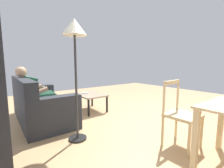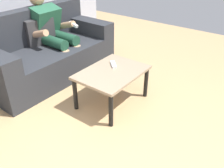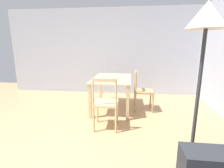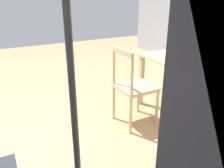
% 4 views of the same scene
% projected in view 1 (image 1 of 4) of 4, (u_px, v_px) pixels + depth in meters
% --- Properties ---
extents(ground_plane, '(9.07, 9.07, 0.00)m').
position_uv_depth(ground_plane, '(142.00, 118.00, 3.45)').
color(ground_plane, tan).
extents(couch, '(1.88, 0.91, 0.91)m').
position_uv_depth(couch, '(39.00, 105.00, 3.25)').
color(couch, '#282B30').
rests_on(couch, ground_plane).
extents(person_lounging, '(0.59, 0.91, 1.13)m').
position_uv_depth(person_lounging, '(35.00, 92.00, 3.34)').
color(person_lounging, '#23563D').
rests_on(person_lounging, ground_plane).
extents(coffee_table, '(0.80, 0.59, 0.42)m').
position_uv_depth(coffee_table, '(90.00, 97.00, 3.95)').
color(coffee_table, gray).
rests_on(coffee_table, ground_plane).
extents(tv_remote, '(0.15, 0.16, 0.02)m').
position_uv_depth(tv_remote, '(85.00, 93.00, 4.00)').
color(tv_remote, white).
rests_on(tv_remote, coffee_table).
extents(dining_chair_facing_couch, '(0.43, 0.43, 0.95)m').
position_uv_depth(dining_chair_facing_couch, '(181.00, 115.00, 2.22)').
color(dining_chair_facing_couch, '#D1B27F').
rests_on(dining_chair_facing_couch, ground_plane).
extents(floor_lamp, '(0.36, 0.36, 1.84)m').
position_uv_depth(floor_lamp, '(75.00, 39.00, 2.28)').
color(floor_lamp, black).
rests_on(floor_lamp, ground_plane).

